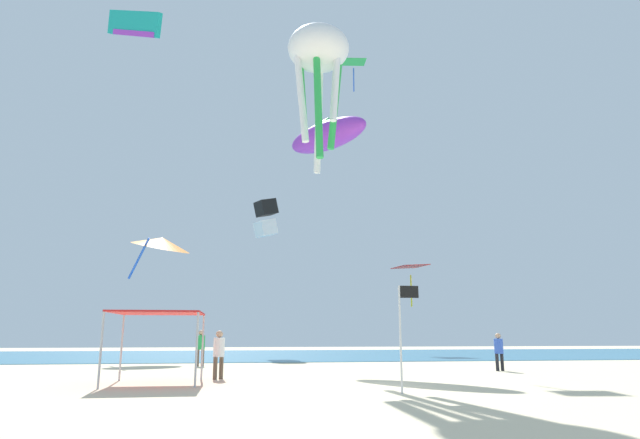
{
  "coord_description": "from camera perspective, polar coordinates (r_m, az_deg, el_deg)",
  "views": [
    {
      "loc": [
        -3.85,
        -17.31,
        1.61
      ],
      "look_at": [
        0.34,
        10.52,
        7.63
      ],
      "focal_mm": 30.28,
      "sensor_mm": 36.0,
      "label": 1
    }
  ],
  "objects": [
    {
      "name": "person_central",
      "position": [
        20.97,
        -10.64,
        -13.45
      ],
      "size": [
        0.42,
        0.42,
        1.76
      ],
      "rotation": [
        0.0,
        0.0,
        3.97
      ],
      "color": "brown",
      "rests_on": "ground"
    },
    {
      "name": "kite_parafoil_teal",
      "position": [
        30.81,
        -19.06,
        18.94
      ],
      "size": [
        3.21,
        2.97,
        2.51
      ],
      "rotation": [
        0.0,
        0.0,
        5.61
      ],
      "color": "teal"
    },
    {
      "name": "person_leftmost",
      "position": [
        29.68,
        -12.51,
        -12.81
      ],
      "size": [
        0.44,
        0.44,
        1.84
      ],
      "rotation": [
        0.0,
        0.0,
        3.89
      ],
      "color": "brown",
      "rests_on": "ground"
    },
    {
      "name": "kite_delta_orange",
      "position": [
        36.68,
        -16.42,
        -2.37
      ],
      "size": [
        5.43,
        5.43,
        3.26
      ],
      "rotation": [
        0.0,
        0.0,
        0.79
      ],
      "color": "orange"
    },
    {
      "name": "kite_inflatable_purple",
      "position": [
        33.84,
        0.76,
        8.89
      ],
      "size": [
        5.49,
        6.25,
        2.53
      ],
      "rotation": [
        0.0,
        0.0,
        2.22
      ],
      "color": "purple"
    },
    {
      "name": "person_near_tent",
      "position": [
        26.47,
        18.37,
        -12.83
      ],
      "size": [
        0.43,
        0.4,
        1.68
      ],
      "rotation": [
        0.0,
        0.0,
        0.32
      ],
      "color": "black",
      "rests_on": "ground"
    },
    {
      "name": "kite_box_black",
      "position": [
        45.61,
        -5.75,
        0.16
      ],
      "size": [
        2.17,
        2.04,
        3.35
      ],
      "rotation": [
        0.0,
        0.0,
        2.03
      ],
      "color": "black"
    },
    {
      "name": "canopy_tent",
      "position": [
        19.44,
        -16.71,
        -9.69
      ],
      "size": [
        2.93,
        3.11,
        2.37
      ],
      "color": "#B2B2B7",
      "rests_on": "ground"
    },
    {
      "name": "kite_octopus_white",
      "position": [
        28.3,
        -0.17,
        16.93
      ],
      "size": [
        4.35,
        4.35,
        7.31
      ],
      "rotation": [
        0.0,
        0.0,
        5.6
      ],
      "color": "white"
    },
    {
      "name": "ground",
      "position": [
        17.82,
        4.16,
        -17.39
      ],
      "size": [
        110.0,
        110.0,
        0.1
      ],
      "primitive_type": "cube",
      "color": "beige"
    },
    {
      "name": "kite_diamond_red",
      "position": [
        46.19,
        9.54,
        -5.15
      ],
      "size": [
        2.91,
        2.91,
        3.48
      ],
      "rotation": [
        0.0,
        0.0,
        1.76
      ],
      "color": "red"
    },
    {
      "name": "kite_diamond_green",
      "position": [
        42.52,
        3.56,
        16.13
      ],
      "size": [
        1.98,
        1.96,
        2.6
      ],
      "rotation": [
        0.0,
        0.0,
        6.16
      ],
      "color": "green"
    },
    {
      "name": "banner_flag",
      "position": [
        15.87,
        8.75,
        -11.07
      ],
      "size": [
        0.61,
        0.06,
        3.0
      ],
      "color": "silver",
      "rests_on": "ground"
    },
    {
      "name": "ocean_strip",
      "position": [
        45.03,
        -3.76,
        -14.07
      ],
      "size": [
        110.0,
        24.69,
        0.03
      ],
      "primitive_type": "cube",
      "color": "teal",
      "rests_on": "ground"
    }
  ]
}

